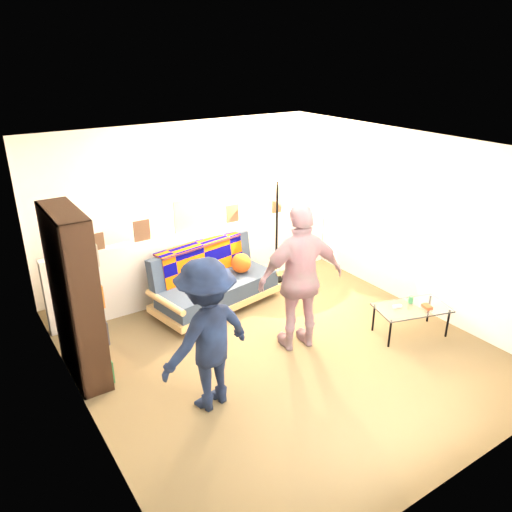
{
  "coord_description": "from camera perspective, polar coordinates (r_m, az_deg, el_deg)",
  "views": [
    {
      "loc": [
        -3.07,
        -4.23,
        3.39
      ],
      "look_at": [
        0.0,
        0.4,
        1.05
      ],
      "focal_mm": 35.0,
      "sensor_mm": 36.0,
      "label": 1
    }
  ],
  "objects": [
    {
      "name": "coffee_table",
      "position": [
        6.58,
        17.41,
        -5.78
      ],
      "size": [
        1.01,
        0.74,
        0.47
      ],
      "color": "black",
      "rests_on": "ground"
    },
    {
      "name": "person_right",
      "position": [
        5.83,
        5.16,
        -2.58
      ],
      "size": [
        1.12,
        0.66,
        1.8
      ],
      "primitive_type": "imported",
      "rotation": [
        0.0,
        0.0,
        2.92
      ],
      "color": "pink",
      "rests_on": "ground"
    },
    {
      "name": "ledge_decor",
      "position": [
        7.01,
        -7.82,
        4.21
      ],
      "size": [
        2.97,
        0.02,
        0.45
      ],
      "color": "brown",
      "rests_on": "half_wall_ledge"
    },
    {
      "name": "half_wall_ledge",
      "position": [
        7.36,
        -6.03,
        -0.43
      ],
      "size": [
        4.45,
        0.15,
        1.0
      ],
      "primitive_type": "cube",
      "color": "silver",
      "rests_on": "ground"
    },
    {
      "name": "bookshelf",
      "position": [
        5.63,
        -19.9,
        -5.0
      ],
      "size": [
        0.32,
        0.96,
        1.91
      ],
      "color": "black",
      "rests_on": "ground"
    },
    {
      "name": "floor_lamp",
      "position": [
        7.45,
        2.42,
        5.54
      ],
      "size": [
        0.34,
        0.31,
        1.66
      ],
      "color": "black",
      "rests_on": "ground"
    },
    {
      "name": "ground",
      "position": [
        6.23,
        2.07,
        -10.14
      ],
      "size": [
        5.0,
        5.0,
        0.0
      ],
      "primitive_type": "plane",
      "color": "brown",
      "rests_on": "ground"
    },
    {
      "name": "futon_sofa",
      "position": [
        6.99,
        -4.77,
        -2.97
      ],
      "size": [
        1.9,
        1.13,
        0.77
      ],
      "color": "tan",
      "rests_on": "ground"
    },
    {
      "name": "room_shell",
      "position": [
        5.87,
        -0.39,
        5.82
      ],
      "size": [
        4.6,
        5.05,
        2.45
      ],
      "color": "silver",
      "rests_on": "ground"
    },
    {
      "name": "person_left",
      "position": [
        4.93,
        -5.62,
        -8.99
      ],
      "size": [
        1.13,
        0.79,
        1.6
      ],
      "primitive_type": "imported",
      "rotation": [
        0.0,
        0.0,
        3.35
      ],
      "color": "black",
      "rests_on": "ground"
    }
  ]
}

